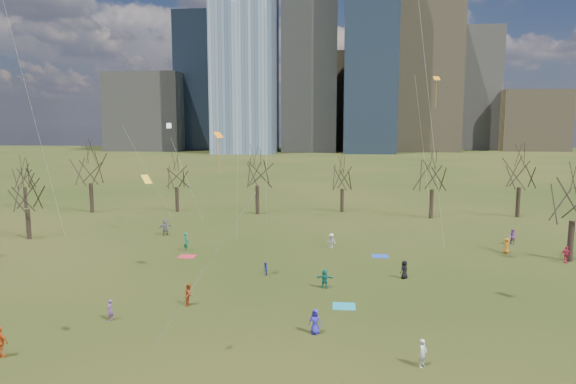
# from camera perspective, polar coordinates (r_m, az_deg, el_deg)

# --- Properties ---
(ground) EXTENTS (500.00, 500.00, 0.00)m
(ground) POSITION_cam_1_polar(r_m,az_deg,el_deg) (33.92, -1.96, -14.56)
(ground) COLOR black
(ground) RESTS_ON ground
(downtown_skyline) EXTENTS (212.50, 78.00, 118.00)m
(downtown_skyline) POSITION_cam_1_polar(r_m,az_deg,el_deg) (243.29, 3.91, 13.81)
(downtown_skyline) COLOR slate
(downtown_skyline) RESTS_ON ground
(bare_tree_row) EXTENTS (113.04, 29.80, 9.50)m
(bare_tree_row) POSITION_cam_1_polar(r_m,az_deg,el_deg) (68.82, 1.89, 2.06)
(bare_tree_row) COLOR black
(bare_tree_row) RESTS_ON ground
(blanket_teal) EXTENTS (1.60, 1.50, 0.03)m
(blanket_teal) POSITION_cam_1_polar(r_m,az_deg,el_deg) (37.25, 6.24, -12.50)
(blanket_teal) COLOR teal
(blanket_teal) RESTS_ON ground
(blanket_navy) EXTENTS (1.60, 1.50, 0.03)m
(blanket_navy) POSITION_cam_1_polar(r_m,az_deg,el_deg) (50.98, 10.19, -7.02)
(blanket_navy) COLOR #2344A5
(blanket_navy) RESTS_ON ground
(blanket_crimson) EXTENTS (1.60, 1.50, 0.03)m
(blanket_crimson) POSITION_cam_1_polar(r_m,az_deg,el_deg) (50.98, -11.16, -7.04)
(blanket_crimson) COLOR red
(blanket_crimson) RESTS_ON ground
(person_0) EXTENTS (0.87, 0.68, 1.57)m
(person_0) POSITION_cam_1_polar(r_m,az_deg,el_deg) (32.38, 3.03, -14.18)
(person_0) COLOR #3128AE
(person_0) RESTS_ON ground
(person_1) EXTENTS (0.63, 0.66, 1.53)m
(person_1) POSITION_cam_1_polar(r_m,az_deg,el_deg) (29.29, 14.76, -16.92)
(person_1) COLOR silver
(person_1) RESTS_ON ground
(person_2) EXTENTS (0.60, 0.77, 1.57)m
(person_2) POSITION_cam_1_polar(r_m,az_deg,el_deg) (37.69, -10.92, -11.11)
(person_2) COLOR #9D3916
(person_2) RESTS_ON ground
(person_4) EXTENTS (1.10, 0.65, 1.76)m
(person_4) POSITION_cam_1_polar(r_m,az_deg,el_deg) (33.37, -29.34, -14.34)
(person_4) COLOR #CD4F16
(person_4) RESTS_ON ground
(person_5) EXTENTS (1.42, 0.46, 1.53)m
(person_5) POSITION_cam_1_polar(r_m,az_deg,el_deg) (40.76, 4.10, -9.57)
(person_5) COLOR #197465
(person_5) RESTS_ON ground
(person_6) EXTENTS (0.89, 0.85, 1.53)m
(person_6) POSITION_cam_1_polar(r_m,az_deg,el_deg) (44.10, 12.80, -8.41)
(person_6) COLOR black
(person_6) RESTS_ON ground
(person_7) EXTENTS (0.38, 0.54, 1.41)m
(person_7) POSITION_cam_1_polar(r_m,az_deg,el_deg) (36.31, -19.16, -12.28)
(person_7) COLOR #76458B
(person_7) RESTS_ON ground
(person_8) EXTENTS (0.48, 0.58, 1.10)m
(person_8) POSITION_cam_1_polar(r_m,az_deg,el_deg) (44.04, -2.54, -8.53)
(person_8) COLOR navy
(person_8) RESTS_ON ground
(person_9) EXTENTS (1.15, 0.98, 1.54)m
(person_9) POSITION_cam_1_polar(r_m,az_deg,el_deg) (53.38, 4.84, -5.42)
(person_9) COLOR silver
(person_9) RESTS_ON ground
(person_10) EXTENTS (0.99, 0.56, 1.60)m
(person_10) POSITION_cam_1_polar(r_m,az_deg,el_deg) (54.20, 28.51, -6.11)
(person_10) COLOR #C61C43
(person_10) RESTS_ON ground
(person_11) EXTENTS (1.75, 1.54, 1.91)m
(person_11) POSITION_cam_1_polar(r_m,az_deg,el_deg) (60.82, -13.45, -3.81)
(person_11) COLOR slate
(person_11) RESTS_ON ground
(person_12) EXTENTS (0.73, 0.88, 1.54)m
(person_12) POSITION_cam_1_polar(r_m,az_deg,el_deg) (55.58, 23.13, -5.50)
(person_12) COLOR orange
(person_12) RESTS_ON ground
(person_13) EXTENTS (0.82, 0.79, 1.88)m
(person_13) POSITION_cam_1_polar(r_m,az_deg,el_deg) (53.07, -11.25, -5.43)
(person_13) COLOR #1C7F57
(person_13) RESTS_ON ground
(person_14) EXTENTS (1.04, 1.06, 1.72)m
(person_14) POSITION_cam_1_polar(r_m,az_deg,el_deg) (59.51, 23.69, -4.60)
(person_14) COLOR #8C4C99
(person_14) RESTS_ON ground
(kites_airborne) EXTENTS (76.68, 42.08, 30.33)m
(kites_airborne) POSITION_cam_1_polar(r_m,az_deg,el_deg) (45.53, 7.06, 8.12)
(kites_airborne) COLOR orange
(kites_airborne) RESTS_ON ground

